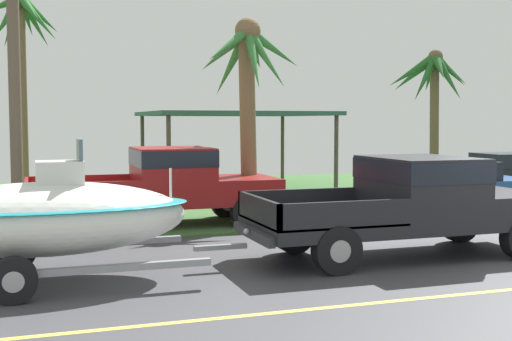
{
  "coord_description": "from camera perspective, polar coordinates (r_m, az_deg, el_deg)",
  "views": [
    {
      "loc": [
        -8.05,
        -9.71,
        2.47
      ],
      "look_at": [
        -4.17,
        1.73,
        1.57
      ],
      "focal_mm": 46.91,
      "sensor_mm": 36.0,
      "label": 1
    }
  ],
  "objects": [
    {
      "name": "parked_sedan_far",
      "position": [
        18.84,
        15.96,
        -1.37
      ],
      "size": [
        4.72,
        1.93,
        1.38
      ],
      "color": "#234C89",
      "rests_on": "ground"
    },
    {
      "name": "palm_tree_far_left",
      "position": [
        26.75,
        14.78,
        7.39
      ],
      "size": [
        3.41,
        3.22,
        5.2
      ],
      "color": "brown",
      "rests_on": "ground"
    },
    {
      "name": "palm_tree_near_right",
      "position": [
        16.9,
        -0.74,
        8.15
      ],
      "size": [
        2.92,
        3.05,
        5.03
      ],
      "color": "brown",
      "rests_on": "ground"
    },
    {
      "name": "carport_awning",
      "position": [
        23.85,
        -1.94,
        4.72
      ],
      "size": [
        6.18,
        5.53,
        2.79
      ],
      "color": "#4C4238",
      "rests_on": "ground"
    },
    {
      "name": "boat_on_trailer",
      "position": [
        10.65,
        -17.58,
        -3.86
      ],
      "size": [
        5.63,
        2.4,
        2.19
      ],
      "color": "gray",
      "rests_on": "ground"
    },
    {
      "name": "palm_tree_near_left",
      "position": [
        23.88,
        -19.32,
        11.13
      ],
      "size": [
        2.86,
        2.89,
        6.75
      ],
      "color": "brown",
      "rests_on": "ground"
    },
    {
      "name": "ground",
      "position": [
        19.96,
        5.22,
        -2.89
      ],
      "size": [
        36.0,
        22.0,
        0.11
      ],
      "color": "#424247"
    },
    {
      "name": "parked_pickup_background",
      "position": [
        15.63,
        -7.28,
        -1.04
      ],
      "size": [
        5.92,
        2.01,
        1.85
      ],
      "color": "maroon",
      "rests_on": "ground"
    },
    {
      "name": "pickup_truck_towing",
      "position": [
        12.58,
        13.67,
        -2.48
      ],
      "size": [
        5.78,
        2.14,
        1.81
      ],
      "color": "black",
      "rests_on": "ground"
    },
    {
      "name": "utility_pole",
      "position": [
        14.3,
        -19.98,
        10.66
      ],
      "size": [
        0.24,
        1.8,
        7.95
      ],
      "color": "brown",
      "rests_on": "ground"
    }
  ]
}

